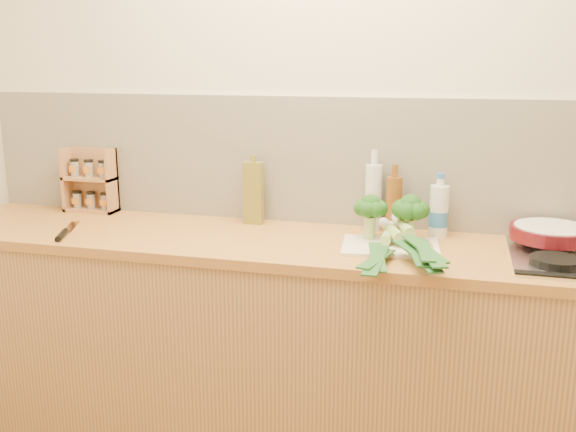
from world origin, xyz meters
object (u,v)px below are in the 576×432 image
object	(u,v)px
chopping_board	(390,246)
chefs_knife	(64,233)
skillet	(552,233)
spice_rack	(92,184)

from	to	relation	value
chopping_board	chefs_knife	size ratio (longest dim) A/B	1.13
chefs_knife	skillet	world-z (taller)	skillet
chopping_board	skillet	xyz separation A→B (m)	(0.58, 0.13, 0.06)
skillet	spice_rack	xyz separation A→B (m)	(-1.99, 0.13, 0.06)
chopping_board	skillet	world-z (taller)	skillet
chefs_knife	chopping_board	bearing A→B (deg)	-13.95
skillet	chopping_board	bearing A→B (deg)	-151.35
chopping_board	chefs_knife	distance (m)	1.30
skillet	spice_rack	distance (m)	2.00
chefs_knife	skillet	bearing A→B (deg)	-12.08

